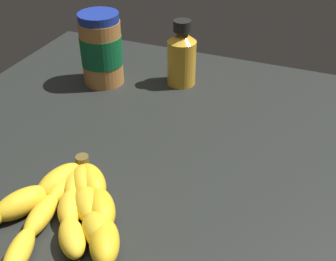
{
  "coord_description": "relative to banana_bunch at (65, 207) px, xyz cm",
  "views": [
    {
      "loc": [
        -23.48,
        51.46,
        42.75
      ],
      "look_at": [
        -3.53,
        2.01,
        5.62
      ],
      "focal_mm": 44.74,
      "sensor_mm": 36.0,
      "label": 1
    }
  ],
  "objects": [
    {
      "name": "ground_plane",
      "position": [
        -4.76,
        -18.92,
        -4.09
      ],
      "size": [
        84.86,
        78.58,
        4.64
      ],
      "primitive_type": "cube",
      "color": "black"
    },
    {
      "name": "honey_bottle",
      "position": [
        -1.16,
        -42.08,
        4.45
      ],
      "size": [
        5.97,
        5.97,
        13.73
      ],
      "color": "gold",
      "rests_on": "ground_plane"
    },
    {
      "name": "banana_bunch",
      "position": [
        0.0,
        0.0,
        0.0
      ],
      "size": [
        24.52,
        22.49,
        3.76
      ],
      "color": "yellow",
      "rests_on": "ground_plane"
    },
    {
      "name": "peanut_butter_jar",
      "position": [
        14.33,
        -36.43,
        5.66
      ],
      "size": [
        8.61,
        8.61,
        15.0
      ],
      "color": "#B27238",
      "rests_on": "ground_plane"
    }
  ]
}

